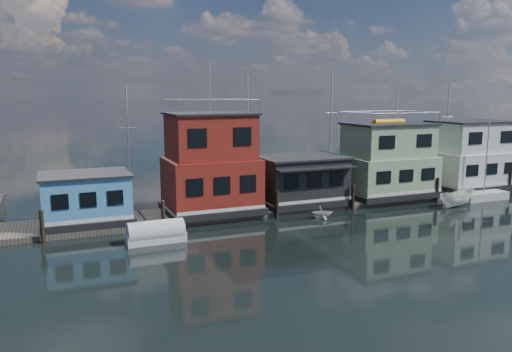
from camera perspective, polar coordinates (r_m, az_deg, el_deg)
name	(u,v)px	position (r m, az deg, el deg)	size (l,w,h in m)	color
ground	(392,245)	(33.92, 15.29, -7.61)	(160.00, 160.00, 0.00)	black
dock	(305,204)	(43.62, 5.64, -3.25)	(48.00, 5.00, 0.40)	#595147
houseboat_blue	(86,198)	(38.30, -18.84, -2.43)	(6.40, 4.90, 3.66)	black
houseboat_red	(211,165)	(39.66, -5.18, 1.22)	(7.40, 5.90, 11.86)	black
houseboat_dark	(300,180)	(42.94, 5.11, -0.42)	(7.40, 6.10, 4.06)	black
houseboat_green	(387,161)	(47.58, 14.78, 1.65)	(8.40, 5.90, 7.03)	black
houseboat_white	(470,156)	(54.19, 23.24, 2.10)	(8.40, 5.90, 6.66)	black
pilings	(318,201)	(40.87, 7.09, -2.85)	(42.28, 0.28, 2.20)	#2D2116
background_masts	(320,136)	(50.29, 7.31, 4.59)	(36.40, 0.16, 12.00)	silver
motorboat	(457,198)	(46.54, 21.97, -2.39)	(1.48, 3.93, 1.52)	white
day_sailer	(484,195)	(50.68, 24.58, -2.01)	(4.72, 1.58, 7.44)	beige
dinghy_white	(321,212)	(39.74, 7.49, -4.12)	(1.60, 1.85, 0.98)	silver
tarp_runabout	(156,234)	(33.86, -11.39, -6.46)	(3.89, 1.61, 1.56)	white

